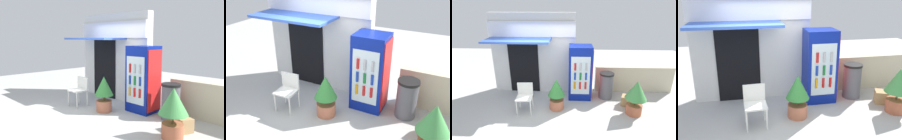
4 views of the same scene
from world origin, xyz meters
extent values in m
plane|color=#B2B2AD|center=(0.00, 0.00, 0.00)|extent=(16.00, 16.00, 0.00)
cube|color=silver|center=(-0.54, 1.59, 1.42)|extent=(2.95, 0.26, 2.83)
cube|color=white|center=(-0.54, 1.41, 2.31)|extent=(2.95, 0.08, 0.51)
cube|color=blue|center=(-0.89, 0.98, 2.02)|extent=(2.06, 0.96, 0.06)
cube|color=black|center=(-0.89, 1.44, 0.98)|extent=(1.06, 0.03, 1.97)
cube|color=navy|center=(1.11, 1.08, 0.92)|extent=(0.76, 0.65, 1.84)
cube|color=silver|center=(1.11, 0.74, 0.92)|extent=(0.60, 0.02, 1.28)
cube|color=red|center=(1.49, 1.08, 0.92)|extent=(0.02, 0.59, 1.65)
cylinder|color=orange|center=(0.93, 0.72, 0.60)|extent=(0.06, 0.06, 0.24)
cylinder|color=red|center=(1.10, 0.72, 0.60)|extent=(0.06, 0.06, 0.24)
cylinder|color=red|center=(1.28, 0.72, 0.60)|extent=(0.06, 0.06, 0.24)
cylinder|color=#1938A5|center=(0.93, 0.72, 0.92)|extent=(0.06, 0.06, 0.24)
cylinder|color=#196B2D|center=(1.11, 0.72, 0.92)|extent=(0.06, 0.06, 0.24)
cylinder|color=#1938A5|center=(1.28, 0.72, 0.92)|extent=(0.06, 0.06, 0.24)
cylinder|color=red|center=(0.94, 0.72, 1.24)|extent=(0.06, 0.06, 0.24)
cylinder|color=#B2B2B7|center=(1.10, 0.72, 1.24)|extent=(0.06, 0.06, 0.24)
cylinder|color=#B2B2B7|center=(1.28, 0.72, 1.24)|extent=(0.06, 0.06, 0.24)
cylinder|color=white|center=(-0.77, -0.15, 0.23)|extent=(0.04, 0.04, 0.46)
cylinder|color=white|center=(-0.36, -0.13, 0.23)|extent=(0.04, 0.04, 0.46)
cylinder|color=white|center=(-0.78, 0.24, 0.23)|extent=(0.04, 0.04, 0.46)
cylinder|color=white|center=(-0.38, 0.26, 0.23)|extent=(0.04, 0.04, 0.46)
cube|color=white|center=(-0.57, 0.06, 0.48)|extent=(0.48, 0.46, 0.04)
cube|color=white|center=(-0.58, 0.26, 0.69)|extent=(0.46, 0.06, 0.37)
cylinder|color=#BC6B4C|center=(0.37, 0.28, 0.16)|extent=(0.44, 0.44, 0.31)
cylinder|color=brown|center=(0.37, 0.28, 0.39)|extent=(0.05, 0.05, 0.15)
cone|color=#388C3D|center=(0.37, 0.28, 0.73)|extent=(0.52, 0.52, 0.53)
cylinder|color=#AD5B3D|center=(2.69, 0.08, 0.16)|extent=(0.45, 0.45, 0.32)
cylinder|color=brown|center=(2.69, 0.08, 0.42)|extent=(0.05, 0.05, 0.19)
cone|color=#47994C|center=(2.69, 0.08, 0.79)|extent=(0.61, 0.61, 0.55)
cylinder|color=#595960|center=(2.01, 1.06, 0.43)|extent=(0.46, 0.46, 0.86)
cylinder|color=black|center=(2.01, 1.06, 0.89)|extent=(0.49, 0.49, 0.06)
cube|color=beige|center=(3.11, 1.61, 0.48)|extent=(2.80, 0.21, 0.95)
cube|color=tan|center=(2.64, 0.56, 0.16)|extent=(0.47, 0.44, 0.32)
camera|label=1|loc=(5.15, -4.02, 2.06)|focal=37.88mm
camera|label=2|loc=(2.75, -3.82, 3.42)|focal=39.38mm
camera|label=3|loc=(0.80, -4.57, 3.10)|focal=28.65mm
camera|label=4|loc=(-0.73, -4.51, 2.80)|focal=39.06mm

